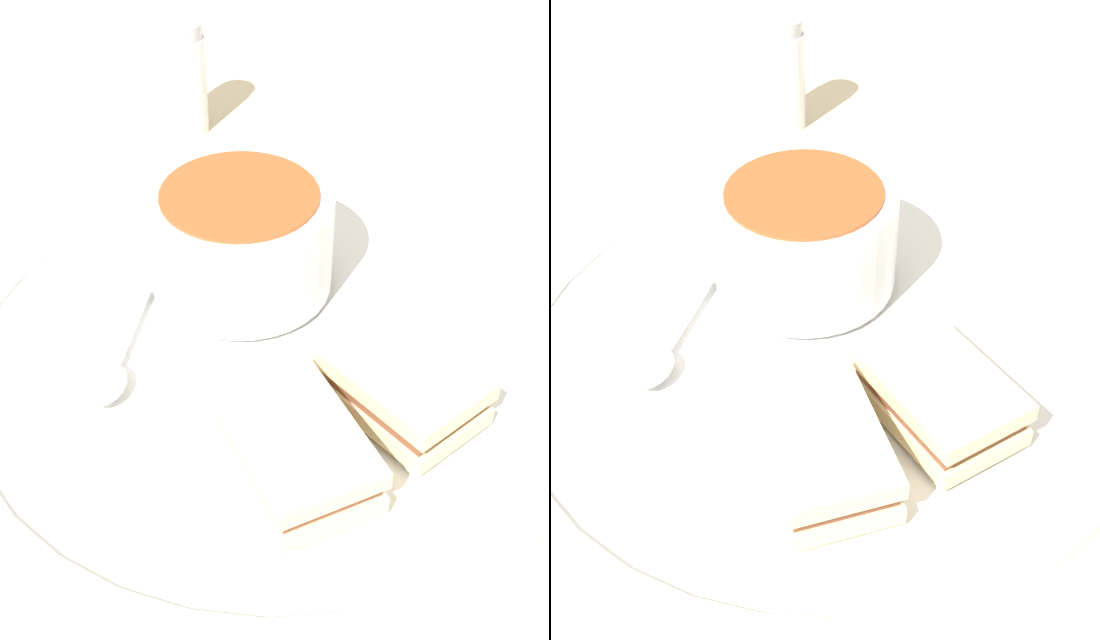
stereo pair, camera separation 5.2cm
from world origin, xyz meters
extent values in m
plane|color=beige|center=(0.00, 0.00, 0.00)|extent=(2.40, 2.40, 0.00)
cylinder|color=white|center=(0.00, 0.00, 0.01)|extent=(0.37, 0.37, 0.01)
torus|color=white|center=(0.00, 0.00, 0.01)|extent=(0.37, 0.37, 0.01)
cylinder|color=white|center=(-0.03, 0.05, 0.02)|extent=(0.06, 0.06, 0.01)
cylinder|color=white|center=(-0.03, 0.05, 0.05)|extent=(0.12, 0.12, 0.06)
cylinder|color=#B74C23|center=(-0.03, 0.05, 0.08)|extent=(0.10, 0.10, 0.01)
cube|color=silver|center=(-0.09, -0.01, 0.02)|extent=(0.01, 0.07, 0.00)
ellipsoid|color=silver|center=(-0.08, -0.06, 0.02)|extent=(0.03, 0.04, 0.01)
cube|color=beige|center=(0.03, -0.09, 0.02)|extent=(0.10, 0.10, 0.01)
cube|color=brown|center=(0.03, -0.09, 0.03)|extent=(0.09, 0.10, 0.01)
cube|color=beige|center=(0.03, -0.09, 0.04)|extent=(0.10, 0.10, 0.01)
cube|color=beige|center=(0.08, -0.03, 0.02)|extent=(0.10, 0.10, 0.01)
cube|color=brown|center=(0.08, -0.03, 0.03)|extent=(0.10, 0.09, 0.01)
cube|color=beige|center=(0.08, -0.03, 0.04)|extent=(0.10, 0.10, 0.01)
cylinder|color=silver|center=(-0.13, 0.26, 0.04)|extent=(0.04, 0.04, 0.08)
cylinder|color=#B7B7BC|center=(-0.13, 0.26, 0.09)|extent=(0.03, 0.03, 0.01)
cube|color=white|center=(0.06, 0.39, 0.00)|extent=(0.31, 0.35, 0.00)
camera|label=1|loc=(0.08, -0.38, 0.38)|focal=50.00mm
camera|label=2|loc=(0.13, -0.36, 0.38)|focal=50.00mm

